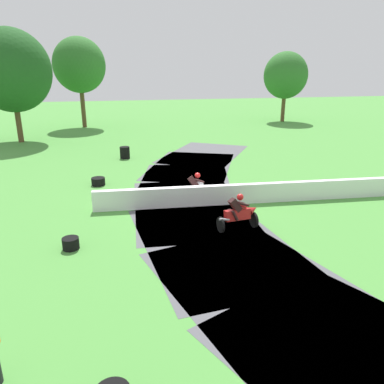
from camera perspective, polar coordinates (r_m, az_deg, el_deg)
The scene contains 11 objects.
ground_plane at distance 16.61m, azimuth -0.62°, elevation -2.15°, with size 120.00×120.00×0.00m, color #4C933D.
track_asphalt at distance 16.82m, azimuth 3.57°, elevation -1.91°, with size 10.18×29.91×0.01m.
safety_barrier at distance 17.87m, azimuth 15.76°, elevation 0.16°, with size 0.30×18.47×0.90m, color white.
motorcycle_lead_white at distance 16.95m, azimuth 0.73°, elevation 0.54°, with size 1.70×0.90×1.42m.
motorcycle_chase_red at distance 14.16m, azimuth 7.25°, elevation -3.18°, with size 1.68×0.86×1.42m.
tire_stack_near at distance 25.88m, azimuth -10.29°, elevation 5.98°, with size 0.66×0.66×0.80m.
tire_stack_mid_a at distance 20.15m, azimuth -14.22°, elevation 1.59°, with size 0.71×0.71×0.40m.
tire_stack_mid_b at distance 13.36m, azimuth -18.15°, elevation -7.52°, with size 0.56×0.56×0.40m.
tree_far_left at distance 34.06m, azimuth -26.06°, elevation 16.42°, with size 6.20×6.20×8.97m.
tree_far_right at distance 40.97m, azimuth -16.95°, elevation 18.15°, with size 5.21×5.21×8.94m.
tree_mid_rise at distance 45.18m, azimuth 14.20°, elevation 16.98°, with size 4.91×4.91×7.73m.
Camera 1 is at (-3.28, -15.20, 5.83)m, focal length 34.68 mm.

